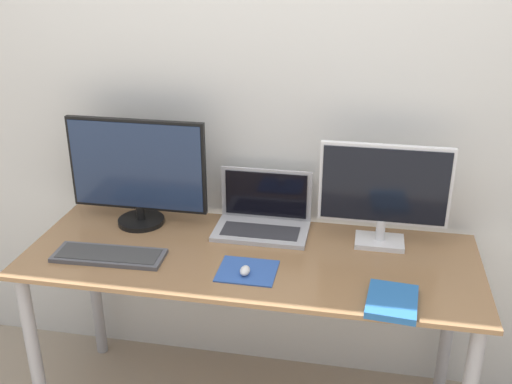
# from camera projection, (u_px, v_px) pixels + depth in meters

# --- Properties ---
(wall_back) EXTENTS (7.00, 0.05, 2.50)m
(wall_back) POSITION_uv_depth(u_px,v_px,m) (269.00, 106.00, 2.44)
(wall_back) COLOR silver
(wall_back) RESTS_ON ground_plane
(desk) EXTENTS (1.72, 0.65, 0.77)m
(desk) POSITION_uv_depth(u_px,v_px,m) (250.00, 282.00, 2.32)
(desk) COLOR olive
(desk) RESTS_ON ground_plane
(monitor_left) EXTENTS (0.57, 0.19, 0.45)m
(monitor_left) POSITION_uv_depth(u_px,v_px,m) (137.00, 172.00, 2.43)
(monitor_left) COLOR black
(monitor_left) RESTS_ON desk
(monitor_right) EXTENTS (0.49, 0.13, 0.41)m
(monitor_right) POSITION_uv_depth(u_px,v_px,m) (384.00, 191.00, 2.26)
(monitor_right) COLOR silver
(monitor_right) RESTS_ON desk
(laptop) EXTENTS (0.38, 0.23, 0.24)m
(laptop) POSITION_uv_depth(u_px,v_px,m) (263.00, 216.00, 2.45)
(laptop) COLOR #ADADB2
(laptop) RESTS_ON desk
(keyboard) EXTENTS (0.42, 0.16, 0.02)m
(keyboard) POSITION_uv_depth(u_px,v_px,m) (109.00, 255.00, 2.25)
(keyboard) COLOR #4C4C51
(keyboard) RESTS_ON desk
(mousepad) EXTENTS (0.21, 0.18, 0.00)m
(mousepad) POSITION_uv_depth(u_px,v_px,m) (247.00, 271.00, 2.15)
(mousepad) COLOR #2D519E
(mousepad) RESTS_ON desk
(mouse) EXTENTS (0.04, 0.06, 0.03)m
(mouse) POSITION_uv_depth(u_px,v_px,m) (245.00, 271.00, 2.12)
(mouse) COLOR silver
(mouse) RESTS_ON mousepad
(book) EXTENTS (0.18, 0.22, 0.02)m
(book) POSITION_uv_depth(u_px,v_px,m) (392.00, 301.00, 1.96)
(book) COLOR #235B9E
(book) RESTS_ON desk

